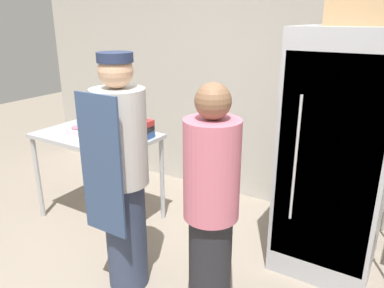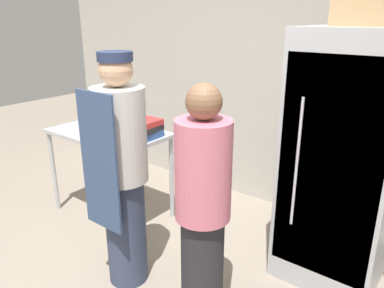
# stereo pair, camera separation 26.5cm
# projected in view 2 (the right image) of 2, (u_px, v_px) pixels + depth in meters

# --- Properties ---
(back_wall) EXTENTS (6.40, 0.12, 2.89)m
(back_wall) POSITION_uv_depth(u_px,v_px,m) (293.00, 70.00, 3.64)
(back_wall) COLOR #B7B2A8
(back_wall) RESTS_ON ground_plane
(refrigerator) EXTENTS (0.73, 0.75, 1.88)m
(refrigerator) POSITION_uv_depth(u_px,v_px,m) (343.00, 161.00, 2.73)
(refrigerator) COLOR #ADAFB5
(refrigerator) RESTS_ON ground_plane
(prep_counter) EXTENTS (1.15, 0.70, 0.89)m
(prep_counter) POSITION_uv_depth(u_px,v_px,m) (109.00, 141.00, 3.66)
(prep_counter) COLOR #ADAFB5
(prep_counter) RESTS_ON ground_plane
(donut_box) EXTENTS (0.30, 0.19, 0.23)m
(donut_box) POSITION_uv_depth(u_px,v_px,m) (98.00, 126.00, 3.62)
(donut_box) COLOR silver
(donut_box) RESTS_ON prep_counter
(blender_pitcher) EXTENTS (0.15, 0.15, 0.29)m
(blender_pitcher) POSITION_uv_depth(u_px,v_px,m) (100.00, 109.00, 3.94)
(blender_pitcher) COLOR black
(blender_pitcher) RESTS_ON prep_counter
(binder_stack) EXTENTS (0.32, 0.27, 0.17)m
(binder_stack) POSITION_uv_depth(u_px,v_px,m) (143.00, 128.00, 3.44)
(binder_stack) COLOR #2D5193
(binder_stack) RESTS_ON prep_counter
(cardboard_storage_box) EXTENTS (0.39, 0.34, 0.24)m
(cardboard_storage_box) POSITION_uv_depth(u_px,v_px,m) (368.00, 7.00, 2.38)
(cardboard_storage_box) COLOR tan
(cardboard_storage_box) RESTS_ON refrigerator
(person_baker) EXTENTS (0.37, 0.38, 1.73)m
(person_baker) POSITION_uv_depth(u_px,v_px,m) (122.00, 171.00, 2.65)
(person_baker) COLOR #333D56
(person_baker) RESTS_ON ground_plane
(person_customer) EXTENTS (0.34, 0.34, 1.60)m
(person_customer) POSITION_uv_depth(u_px,v_px,m) (203.00, 211.00, 2.28)
(person_customer) COLOR #232328
(person_customer) RESTS_ON ground_plane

